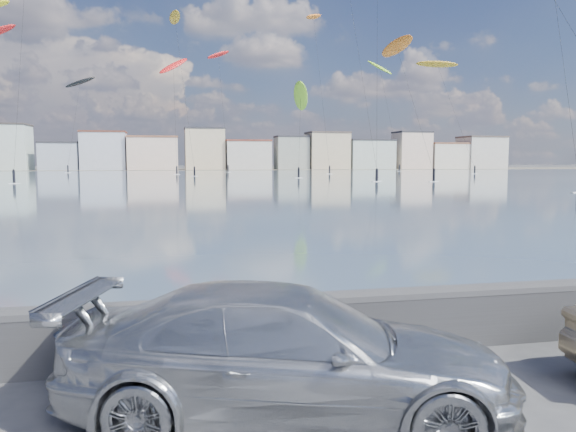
{
  "coord_description": "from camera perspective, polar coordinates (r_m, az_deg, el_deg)",
  "views": [
    {
      "loc": [
        -1.13,
        -6.0,
        3.22
      ],
      "look_at": [
        1.0,
        4.0,
        2.2
      ],
      "focal_mm": 35.0,
      "sensor_mm": 36.0,
      "label": 1
    }
  ],
  "objects": [
    {
      "name": "bay_water",
      "position": [
        97.56,
        -11.38,
        3.7
      ],
      "size": [
        500.0,
        177.0,
        0.0
      ],
      "primitive_type": "cube",
      "color": "#405267",
      "rests_on": "ground"
    },
    {
      "name": "far_shore_strip",
      "position": [
        206.03,
        -11.75,
        4.69
      ],
      "size": [
        500.0,
        60.0,
        0.0
      ],
      "primitive_type": "cube",
      "color": "#4C473D",
      "rests_on": "ground"
    },
    {
      "name": "seawall",
      "position": [
        9.16,
        -4.51,
        -11.06
      ],
      "size": [
        400.0,
        0.36,
        1.08
      ],
      "color": "#28282B",
      "rests_on": "ground"
    },
    {
      "name": "far_buildings",
      "position": [
        192.04,
        -11.36,
        6.43
      ],
      "size": [
        240.79,
        13.26,
        14.6
      ],
      "color": "#9EA8B7",
      "rests_on": "ground"
    },
    {
      "name": "car_silver",
      "position": [
        7.21,
        0.04,
        -13.78
      ],
      "size": [
        6.03,
        3.71,
        1.63
      ],
      "primitive_type": "imported",
      "rotation": [
        0.0,
        0.0,
        1.3
      ],
      "color": "#AEB1B5",
      "rests_on": "ground"
    },
    {
      "name": "kitesurfer_0",
      "position": [
        129.71,
        -11.4,
        18.88
      ],
      "size": [
        5.31,
        17.07,
        34.96
      ],
      "color": "#BF8C19",
      "rests_on": "ground"
    },
    {
      "name": "kitesurfer_2",
      "position": [
        151.76,
        14.93,
        14.61
      ],
      "size": [
        11.28,
        17.19,
        28.52
      ],
      "color": "#BF8C19",
      "rests_on": "ground"
    },
    {
      "name": "kitesurfer_5",
      "position": [
        114.89,
        1.29,
        12.01
      ],
      "size": [
        6.75,
        18.25,
        19.16
      ],
      "color": "#8CD826",
      "rests_on": "ground"
    },
    {
      "name": "kitesurfer_7",
      "position": [
        144.27,
        2.64,
        19.41
      ],
      "size": [
        7.17,
        15.39,
        39.71
      ],
      "color": "orange",
      "rests_on": "ground"
    },
    {
      "name": "kitesurfer_10",
      "position": [
        166.12,
        -20.38,
        12.49
      ],
      "size": [
        8.33,
        13.98,
        26.3
      ],
      "color": "black",
      "rests_on": "ground"
    },
    {
      "name": "kitesurfer_14",
      "position": [
        165.01,
        -7.07,
        15.75
      ],
      "size": [
        7.63,
        15.97,
        34.91
      ],
      "color": "red",
      "rests_on": "ground"
    },
    {
      "name": "kitesurfer_16",
      "position": [
        143.5,
        -11.55,
        14.59
      ],
      "size": [
        8.47,
        16.99,
        28.96
      ],
      "color": "red",
      "rests_on": "ground"
    },
    {
      "name": "kitesurfer_18",
      "position": [
        173.84,
        9.34,
        14.5
      ],
      "size": [
        8.32,
        10.48,
        33.23
      ],
      "color": "#8CD826",
      "rests_on": "ground"
    },
    {
      "name": "kitesurfer_19",
      "position": [
        98.36,
        11.02,
        16.41
      ],
      "size": [
        3.74,
        17.19,
        23.64
      ],
      "color": "orange",
      "rests_on": "ground"
    }
  ]
}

